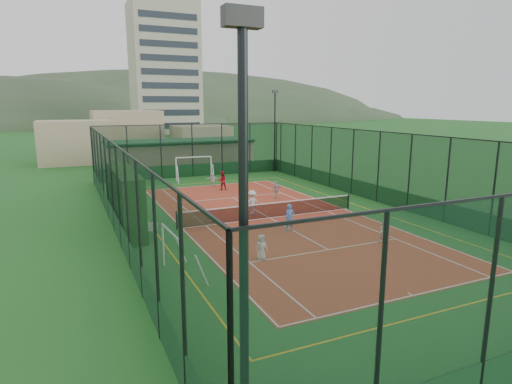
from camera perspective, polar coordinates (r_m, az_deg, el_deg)
ground at (r=26.26m, az=1.88°, el=-3.51°), size 300.00×300.00×0.00m
court_slab at (r=26.25m, az=1.88°, el=-3.50°), size 11.17×23.97×0.01m
tennis_net at (r=26.12m, az=1.89°, el=-2.39°), size 11.67×0.12×1.06m
perimeter_fence at (r=25.72m, az=1.92°, el=1.88°), size 18.12×34.12×5.00m
floodlight_sw at (r=7.20m, az=-1.63°, el=-10.56°), size 0.60×0.26×8.25m
floodlight_ne at (r=44.12m, az=2.52°, el=8.06°), size 0.60×0.26×8.25m
clubhouse at (r=46.43m, az=-10.13°, el=4.91°), size 15.20×7.20×3.15m
apartment_tower at (r=107.60m, az=-12.10°, el=15.70°), size 15.00×12.00×30.00m
distant_hills at (r=173.26m, az=-20.67°, el=8.61°), size 200.00×60.00×24.00m
hedge_left at (r=25.05m, az=-17.08°, el=-0.88°), size 1.13×7.55×3.30m
white_bench at (r=23.18m, az=-14.94°, el=-4.85°), size 1.60×0.87×0.87m
futsal_goal_near at (r=17.54m, az=-11.14°, el=-8.29°), size 2.94×0.95×1.88m
futsal_goal_far at (r=39.47m, az=-8.28°, el=3.08°), size 3.39×1.24×2.14m
child_near_left at (r=19.21m, az=0.76°, el=-7.38°), size 0.60×0.42×1.17m
child_near_mid at (r=23.52m, az=4.52°, el=-3.42°), size 0.55×0.36×1.50m
child_near_right at (r=22.46m, az=16.77°, el=-5.03°), size 0.68×0.60×1.19m
child_far_left at (r=26.84m, az=-0.56°, el=-1.42°), size 1.08×0.71×1.57m
child_far_right at (r=31.65m, az=2.73°, el=0.33°), size 0.82×0.48×1.31m
child_far_back at (r=36.52m, az=-5.85°, el=1.69°), size 1.10×0.40×1.17m
coach at (r=34.82m, az=-4.55°, el=1.54°), size 0.80×0.65×1.54m
tennis_balls at (r=27.90m, az=1.50°, el=-2.50°), size 6.12×0.69×0.07m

